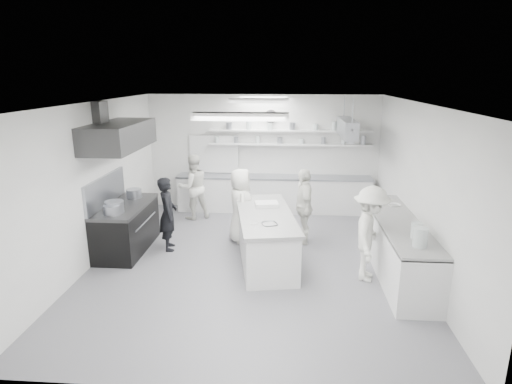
# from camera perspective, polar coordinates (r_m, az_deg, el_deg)

# --- Properties ---
(floor) EXTENTS (6.00, 7.00, 0.02)m
(floor) POSITION_cam_1_polar(r_m,az_deg,el_deg) (8.28, -0.53, -9.39)
(floor) COLOR slate
(floor) RESTS_ON ground
(ceiling) EXTENTS (6.00, 7.00, 0.02)m
(ceiling) POSITION_cam_1_polar(r_m,az_deg,el_deg) (7.53, -0.59, 11.95)
(ceiling) COLOR silver
(ceiling) RESTS_ON wall_back
(wall_back) EXTENTS (6.00, 0.04, 3.00)m
(wall_back) POSITION_cam_1_polar(r_m,az_deg,el_deg) (11.18, 0.95, 5.32)
(wall_back) COLOR white
(wall_back) RESTS_ON floor
(wall_front) EXTENTS (6.00, 0.04, 3.00)m
(wall_front) POSITION_cam_1_polar(r_m,az_deg,el_deg) (4.50, -4.37, -10.62)
(wall_front) COLOR white
(wall_front) RESTS_ON floor
(wall_left) EXTENTS (0.04, 7.00, 3.00)m
(wall_left) POSITION_cam_1_polar(r_m,az_deg,el_deg) (8.56, -21.01, 1.10)
(wall_left) COLOR white
(wall_left) RESTS_ON floor
(wall_right) EXTENTS (0.04, 7.00, 3.00)m
(wall_right) POSITION_cam_1_polar(r_m,az_deg,el_deg) (8.10, 21.11, 0.31)
(wall_right) COLOR white
(wall_right) RESTS_ON floor
(stove) EXTENTS (0.80, 1.80, 0.90)m
(stove) POSITION_cam_1_polar(r_m,az_deg,el_deg) (9.05, -17.02, -4.75)
(stove) COLOR black
(stove) RESTS_ON floor
(exhaust_hood) EXTENTS (0.85, 2.00, 0.50)m
(exhaust_hood) POSITION_cam_1_polar(r_m,az_deg,el_deg) (8.60, -18.02, 7.22)
(exhaust_hood) COLOR #383839
(exhaust_hood) RESTS_ON wall_left
(back_counter) EXTENTS (5.00, 0.60, 0.92)m
(back_counter) POSITION_cam_1_polar(r_m,az_deg,el_deg) (11.11, 2.38, -0.26)
(back_counter) COLOR white
(back_counter) RESTS_ON floor
(shelf_lower) EXTENTS (4.20, 0.26, 0.04)m
(shelf_lower) POSITION_cam_1_polar(r_m,az_deg,el_deg) (10.99, 4.59, 6.42)
(shelf_lower) COLOR white
(shelf_lower) RESTS_ON wall_back
(shelf_upper) EXTENTS (4.20, 0.26, 0.04)m
(shelf_upper) POSITION_cam_1_polar(r_m,az_deg,el_deg) (10.94, 4.63, 8.23)
(shelf_upper) COLOR white
(shelf_upper) RESTS_ON wall_back
(pass_through_window) EXTENTS (1.30, 0.04, 1.00)m
(pass_through_window) POSITION_cam_1_polar(r_m,az_deg,el_deg) (11.32, -5.66, 5.12)
(pass_through_window) COLOR black
(pass_through_window) RESTS_ON wall_back
(wall_clock) EXTENTS (0.32, 0.05, 0.32)m
(wall_clock) POSITION_cam_1_polar(r_m,az_deg,el_deg) (11.00, 2.02, 10.14)
(wall_clock) COLOR white
(wall_clock) RESTS_ON wall_back
(right_counter) EXTENTS (0.74, 3.30, 0.94)m
(right_counter) POSITION_cam_1_polar(r_m,az_deg,el_deg) (8.14, 18.42, -7.02)
(right_counter) COLOR white
(right_counter) RESTS_ON floor
(pot_rack) EXTENTS (0.30, 1.60, 0.40)m
(pot_rack) POSITION_cam_1_polar(r_m,az_deg,el_deg) (10.05, 12.18, 8.44)
(pot_rack) COLOR #9599A3
(pot_rack) RESTS_ON ceiling
(light_fixture_front) EXTENTS (1.30, 0.25, 0.10)m
(light_fixture_front) POSITION_cam_1_polar(r_m,az_deg,el_deg) (5.75, -2.12, 10.14)
(light_fixture_front) COLOR white
(light_fixture_front) RESTS_ON ceiling
(light_fixture_rear) EXTENTS (1.30, 0.25, 0.10)m
(light_fixture_rear) POSITION_cam_1_polar(r_m,az_deg,el_deg) (9.32, 0.37, 12.20)
(light_fixture_rear) COLOR white
(light_fixture_rear) RESTS_ON ceiling
(prep_island) EXTENTS (1.32, 2.58, 0.91)m
(prep_island) POSITION_cam_1_polar(r_m,az_deg,el_deg) (8.19, 1.25, -6.18)
(prep_island) COLOR white
(prep_island) RESTS_ON floor
(stove_pot) EXTENTS (0.35, 0.35, 0.27)m
(stove_pot) POSITION_cam_1_polar(r_m,az_deg,el_deg) (8.43, -18.52, -2.08)
(stove_pot) COLOR #9599A3
(stove_pot) RESTS_ON stove
(cook_stove) EXTENTS (0.50, 0.63, 1.52)m
(cook_stove) POSITION_cam_1_polar(r_m,az_deg,el_deg) (8.77, -11.79, -2.89)
(cook_stove) COLOR black
(cook_stove) RESTS_ON floor
(cook_back) EXTENTS (0.99, 0.93, 1.62)m
(cook_back) POSITION_cam_1_polar(r_m,az_deg,el_deg) (10.55, -8.47, 0.69)
(cook_back) COLOR white
(cook_back) RESTS_ON floor
(cook_island_left) EXTENTS (0.68, 0.88, 1.60)m
(cook_island_left) POSITION_cam_1_polar(r_m,az_deg,el_deg) (9.00, -2.09, -1.83)
(cook_island_left) COLOR white
(cook_island_left) RESTS_ON floor
(cook_island_right) EXTENTS (0.49, 0.98, 1.62)m
(cook_island_right) POSITION_cam_1_polar(r_m,az_deg,el_deg) (8.96, 6.43, -1.91)
(cook_island_right) COLOR white
(cook_island_right) RESTS_ON floor
(cook_right) EXTENTS (0.89, 1.21, 1.68)m
(cook_right) POSITION_cam_1_polar(r_m,az_deg,el_deg) (7.56, 15.12, -5.47)
(cook_right) COLOR white
(cook_right) RESTS_ON floor
(bowl_island_a) EXTENTS (0.36, 0.36, 0.07)m
(bowl_island_a) POSITION_cam_1_polar(r_m,az_deg,el_deg) (7.44, 1.81, -4.44)
(bowl_island_a) COLOR #9599A3
(bowl_island_a) RESTS_ON prep_island
(bowl_island_b) EXTENTS (0.22, 0.22, 0.06)m
(bowl_island_b) POSITION_cam_1_polar(r_m,az_deg,el_deg) (7.47, -0.20, -4.40)
(bowl_island_b) COLOR white
(bowl_island_b) RESTS_ON prep_island
(bowl_right) EXTENTS (0.31, 0.31, 0.06)m
(bowl_right) POSITION_cam_1_polar(r_m,az_deg,el_deg) (8.84, 18.09, -1.76)
(bowl_right) COLOR white
(bowl_right) RESTS_ON right_counter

